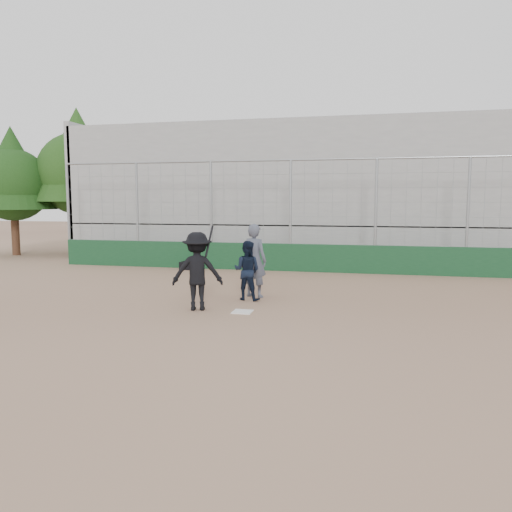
% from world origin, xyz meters
% --- Properties ---
extents(ground, '(90.00, 90.00, 0.00)m').
position_xyz_m(ground, '(0.00, 0.00, 0.00)').
color(ground, brown).
rests_on(ground, ground).
extents(home_plate, '(0.44, 0.44, 0.02)m').
position_xyz_m(home_plate, '(0.00, 0.00, 0.01)').
color(home_plate, white).
rests_on(home_plate, ground).
extents(backstop, '(18.10, 0.25, 4.04)m').
position_xyz_m(backstop, '(0.00, 7.00, 0.96)').
color(backstop, '#11371D').
rests_on(backstop, ground).
extents(bleachers, '(20.25, 6.70, 6.98)m').
position_xyz_m(bleachers, '(0.00, 11.95, 2.92)').
color(bleachers, gray).
rests_on(bleachers, ground).
extents(tree_left, '(4.48, 4.48, 7.00)m').
position_xyz_m(tree_left, '(-11.00, 11.00, 4.39)').
color(tree_left, '#3C2616').
rests_on(tree_left, ground).
extents(tree_right, '(3.84, 3.84, 6.00)m').
position_xyz_m(tree_right, '(-13.50, 9.50, 3.76)').
color(tree_right, '#3C2315').
rests_on(tree_right, ground).
extents(batter_at_plate, '(1.32, 0.98, 1.97)m').
position_xyz_m(batter_at_plate, '(-1.09, 0.03, 0.91)').
color(batter_at_plate, black).
rests_on(batter_at_plate, ground).
extents(catcher_crouched, '(0.86, 0.74, 1.05)m').
position_xyz_m(catcher_crouched, '(-0.24, 1.40, 0.52)').
color(catcher_crouched, black).
rests_on(catcher_crouched, ground).
extents(umpire, '(0.82, 0.67, 1.75)m').
position_xyz_m(umpire, '(-0.15, 1.87, 0.88)').
color(umpire, '#494E5C').
rests_on(umpire, ground).
extents(equipment_bag, '(0.71, 0.37, 0.33)m').
position_xyz_m(equipment_bag, '(-3.72, 6.47, 0.15)').
color(equipment_bag, black).
rests_on(equipment_bag, ground).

